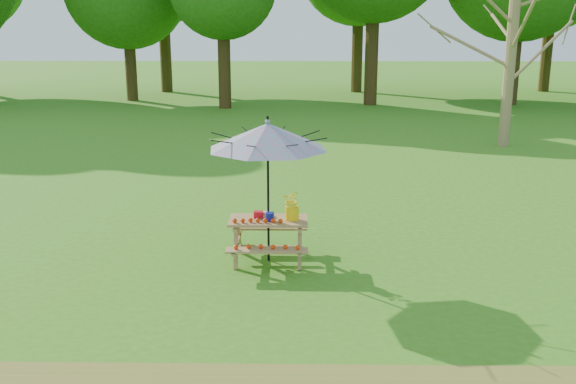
{
  "coord_description": "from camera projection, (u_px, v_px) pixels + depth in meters",
  "views": [
    {
      "loc": [
        -3.24,
        -8.41,
        3.53
      ],
      "look_at": [
        -3.38,
        0.96,
        1.1
      ],
      "focal_mm": 40.0,
      "sensor_mm": 36.0,
      "label": 1
    }
  ],
  "objects": [
    {
      "name": "produce_bins",
      "position": [
        265.0,
        215.0,
        9.8
      ],
      "size": [
        0.32,
        0.37,
        0.13
      ],
      "color": "red",
      "rests_on": "picnic_table"
    },
    {
      "name": "ground",
      "position": [
        528.0,
        286.0,
        8.97
      ],
      "size": [
        120.0,
        120.0,
        0.0
      ],
      "primitive_type": "plane",
      "color": "#3B7416",
      "rests_on": "ground"
    },
    {
      "name": "patio_umbrella",
      "position": [
        268.0,
        136.0,
        9.47
      ],
      "size": [
        2.24,
        2.24,
        2.25
      ],
      "color": "black",
      "rests_on": "ground"
    },
    {
      "name": "picnic_table",
      "position": [
        269.0,
        241.0,
        9.87
      ],
      "size": [
        1.2,
        1.32,
        0.67
      ],
      "color": "#A4734A",
      "rests_on": "ground"
    },
    {
      "name": "tomatoes_row",
      "position": [
        258.0,
        220.0,
        9.61
      ],
      "size": [
        0.77,
        0.13,
        0.07
      ],
      "primitive_type": null,
      "color": "red",
      "rests_on": "picnic_table"
    },
    {
      "name": "flower_bucket",
      "position": [
        292.0,
        204.0,
        9.7
      ],
      "size": [
        0.34,
        0.32,
        0.47
      ],
      "color": "yellow",
      "rests_on": "picnic_table"
    }
  ]
}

